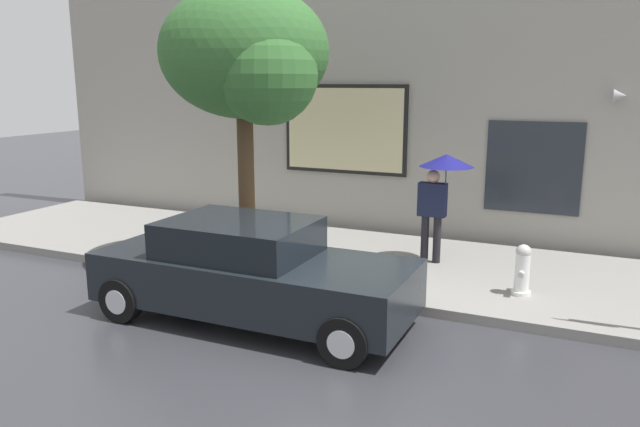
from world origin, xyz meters
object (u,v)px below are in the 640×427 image
(parked_car, at_px, (251,272))
(pedestrian_with_umbrella, at_px, (441,178))
(street_tree, at_px, (248,58))
(fire_hydrant, at_px, (522,270))

(parked_car, bearing_deg, pedestrian_with_umbrella, 61.36)
(street_tree, bearing_deg, parked_car, -59.88)
(fire_hydrant, xyz_separation_m, pedestrian_with_umbrella, (-1.57, 1.14, 1.15))
(pedestrian_with_umbrella, height_order, street_tree, street_tree)
(parked_car, height_order, pedestrian_with_umbrella, pedestrian_with_umbrella)
(parked_car, xyz_separation_m, pedestrian_with_umbrella, (1.86, 3.41, 0.98))
(parked_car, bearing_deg, street_tree, 120.12)
(parked_car, bearing_deg, fire_hydrant, 33.51)
(pedestrian_with_umbrella, distance_m, street_tree, 3.90)
(parked_car, distance_m, street_tree, 3.67)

